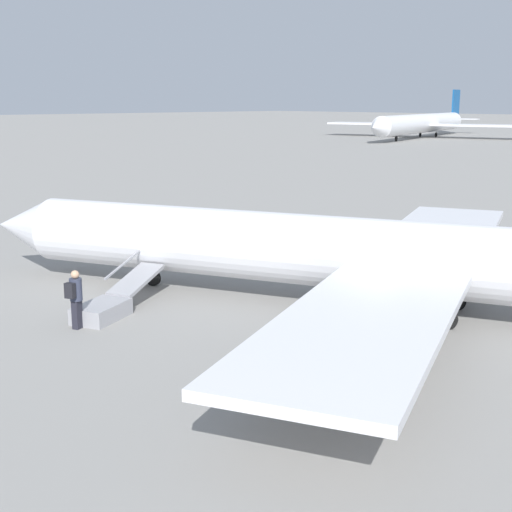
{
  "coord_description": "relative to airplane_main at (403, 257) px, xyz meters",
  "views": [
    {
      "loc": [
        -13.09,
        17.65,
        6.51
      ],
      "look_at": [
        3.08,
        2.17,
        1.6
      ],
      "focal_mm": 50.0,
      "sensor_mm": 36.0,
      "label": 1
    }
  ],
  "objects": [
    {
      "name": "airplane_taxiing_distant",
      "position": [
        59.2,
        -91.16,
        0.73
      ],
      "size": [
        35.9,
        45.73,
        8.51
      ],
      "rotation": [
        0.0,
        0.0,
        1.84
      ],
      "color": "white",
      "rests_on": "ground"
    },
    {
      "name": "airplane_main",
      "position": [
        0.0,
        0.0,
        0.0
      ],
      "size": [
        28.46,
        22.49,
        6.03
      ],
      "rotation": [
        0.0,
        0.0,
        0.41
      ],
      "color": "silver",
      "rests_on": "ground"
    },
    {
      "name": "passenger",
      "position": [
        5.61,
        8.08,
        -0.79
      ],
      "size": [
        0.45,
        0.57,
        1.74
      ],
      "rotation": [
        0.0,
        0.0,
        -1.16
      ],
      "color": "#23232D",
      "rests_on": "ground"
    },
    {
      "name": "boarding_stairs",
      "position": [
        6.07,
        6.7,
        -1.44
      ],
      "size": [
        2.56,
        4.08,
        1.56
      ],
      "rotation": [
        0.0,
        0.0,
        -1.16
      ],
      "color": "#99999E",
      "rests_on": "ground"
    },
    {
      "name": "ground_plane",
      "position": [
        0.8,
        0.35,
        -1.8
      ],
      "size": [
        600.0,
        600.0,
        0.0
      ],
      "primitive_type": "plane",
      "color": "gray"
    }
  ]
}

